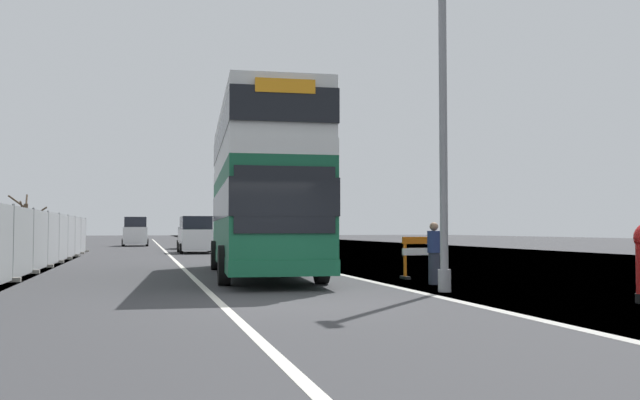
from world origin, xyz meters
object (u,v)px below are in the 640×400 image
(car_receding_mid, at_px, (192,234))
(double_decker_bus, at_px, (260,189))
(pedestrian_at_kerb, at_px, (434,253))
(roadworks_barrier, at_px, (425,253))
(car_receding_far, at_px, (135,232))
(car_oncoming_near, at_px, (196,236))
(lamppost_foreground, at_px, (443,115))

(car_receding_mid, bearing_deg, double_decker_bus, -90.03)
(double_decker_bus, relative_size, pedestrian_at_kerb, 7.28)
(double_decker_bus, xyz_separation_m, pedestrian_at_kerb, (3.70, -4.47, -1.84))
(roadworks_barrier, height_order, car_receding_far, car_receding_far)
(double_decker_bus, distance_m, car_receding_mid, 28.61)
(pedestrian_at_kerb, bearing_deg, car_oncoming_near, 99.54)
(roadworks_barrier, distance_m, car_oncoming_near, 22.85)
(lamppost_foreground, distance_m, car_oncoming_near, 26.61)
(roadworks_barrier, height_order, pedestrian_at_kerb, pedestrian_at_kerb)
(car_oncoming_near, bearing_deg, lamppost_foreground, -82.48)
(roadworks_barrier, relative_size, car_receding_far, 0.32)
(double_decker_bus, bearing_deg, car_receding_far, 96.06)
(double_decker_bus, bearing_deg, roadworks_barrier, -30.16)
(double_decker_bus, bearing_deg, lamppost_foreground, -64.24)
(car_receding_mid, bearing_deg, car_oncoming_near, -92.65)
(roadworks_barrier, bearing_deg, pedestrian_at_kerb, -107.73)
(double_decker_bus, height_order, pedestrian_at_kerb, double_decker_bus)
(car_receding_far, bearing_deg, car_receding_mid, -65.99)
(car_receding_far, bearing_deg, pedestrian_at_kerb, -79.63)
(car_oncoming_near, xyz_separation_m, pedestrian_at_kerb, (4.09, -24.31, -0.22))
(car_receding_mid, height_order, pedestrian_at_kerb, car_receding_mid)
(car_receding_far, bearing_deg, lamppost_foreground, -80.87)
(car_oncoming_near, distance_m, car_receding_far, 18.08)
(double_decker_bus, bearing_deg, pedestrian_at_kerb, -50.37)
(lamppost_foreground, height_order, roadworks_barrier, lamppost_foreground)
(roadworks_barrier, xyz_separation_m, car_oncoming_near, (-4.71, 22.36, 0.28))
(pedestrian_at_kerb, bearing_deg, lamppost_foreground, -108.17)
(lamppost_foreground, bearing_deg, car_receding_mid, 95.00)
(car_receding_far, bearing_deg, car_oncoming_near, -78.51)
(double_decker_bus, bearing_deg, car_receding_mid, 89.97)
(car_oncoming_near, distance_m, car_receding_mid, 8.73)
(double_decker_bus, distance_m, pedestrian_at_kerb, 6.08)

